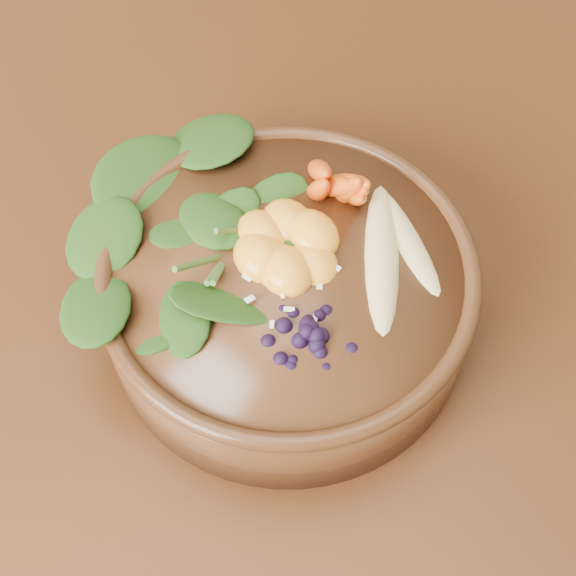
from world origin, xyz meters
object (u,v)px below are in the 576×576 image
at_px(stoneware_bowl, 288,296).
at_px(kale_heap, 217,196).
at_px(mandarin_cluster, 286,236).
at_px(carrot_cluster, 337,147).
at_px(banana_halves, 396,237).
at_px(dining_table, 65,353).
at_px(blueberry_pile, 307,321).

xyz_separation_m(stoneware_bowl, kale_heap, (-0.02, 0.07, 0.05)).
xyz_separation_m(kale_heap, mandarin_cluster, (0.02, -0.05, -0.01)).
bearing_deg(stoneware_bowl, carrot_cluster, 32.41).
distance_m(carrot_cluster, banana_halves, 0.08).
distance_m(dining_table, stoneware_bowl, 0.23).
bearing_deg(stoneware_bowl, blueberry_pile, -111.03).
height_order(stoneware_bowl, banana_halves, banana_halves).
height_order(stoneware_bowl, blueberry_pile, blueberry_pile).
height_order(banana_halves, blueberry_pile, blueberry_pile).
bearing_deg(blueberry_pile, carrot_cluster, 46.56).
height_order(kale_heap, carrot_cluster, carrot_cluster).
relative_size(dining_table, banana_halves, 11.76).
xyz_separation_m(carrot_cluster, mandarin_cluster, (-0.06, -0.03, -0.02)).
bearing_deg(carrot_cluster, blueberry_pile, -109.55).
bearing_deg(kale_heap, blueberry_pile, -92.09).
bearing_deg(stoneware_bowl, dining_table, 139.41).
bearing_deg(blueberry_pile, dining_table, 125.92).
relative_size(dining_table, kale_heap, 9.43).
relative_size(banana_halves, mandarin_cluster, 1.66).
xyz_separation_m(dining_table, kale_heap, (0.13, -0.06, 0.18)).
height_order(kale_heap, mandarin_cluster, kale_heap).
relative_size(carrot_cluster, blueberry_pile, 0.60).
relative_size(kale_heap, carrot_cluster, 2.38).
height_order(dining_table, banana_halves, banana_halves).
height_order(kale_heap, banana_halves, kale_heap).
distance_m(stoneware_bowl, blueberry_pile, 0.08).
relative_size(mandarin_cluster, blueberry_pile, 0.69).
distance_m(stoneware_bowl, mandarin_cluster, 0.05).
relative_size(stoneware_bowl, banana_halves, 1.90).
bearing_deg(mandarin_cluster, dining_table, 144.20).
height_order(mandarin_cluster, blueberry_pile, blueberry_pile).
height_order(banana_halves, mandarin_cluster, mandarin_cluster).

